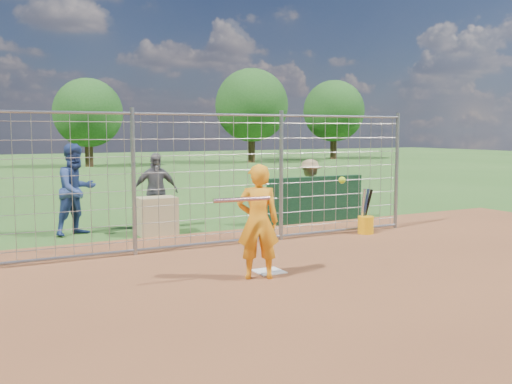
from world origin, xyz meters
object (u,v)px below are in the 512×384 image
batter (258,222)px  bystander_b (155,191)px  bystander_a (76,190)px  bystander_c (310,190)px  bucket_with_bats (366,222)px  equipment_bin (157,216)px

batter → bystander_b: bearing=-67.9°
bystander_a → bystander_c: 5.46m
bystander_b → bucket_with_bats: size_ratio=1.76×
equipment_bin → bystander_b: bearing=75.0°
bystander_b → bucket_with_bats: bearing=-27.0°
bystander_a → equipment_bin: bystander_a is taller
bystander_c → equipment_bin: size_ratio=1.89×
bystander_b → equipment_bin: (-0.20, -0.70, -0.46)m
bystander_b → bystander_c: 3.76m
bucket_with_bats → equipment_bin: bearing=153.2°
batter → bystander_c: size_ratio=1.13×
bystander_a → bucket_with_bats: 6.18m
bystander_b → bystander_c: bearing=-1.4°
bystander_b → bucket_with_bats: bystander_b is taller
bystander_b → bystander_c: size_ratio=1.13×
batter → bystander_a: bearing=-48.8°
bystander_a → batter: bearing=-97.5°
bystander_a → bucket_with_bats: size_ratio=1.98×
bystander_b → bucket_with_bats: (3.78, -2.72, -0.61)m
batter → bucket_with_bats: size_ratio=1.76×
bystander_b → bucket_with_bats: 4.69m
batter → bystander_c: batter is taller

